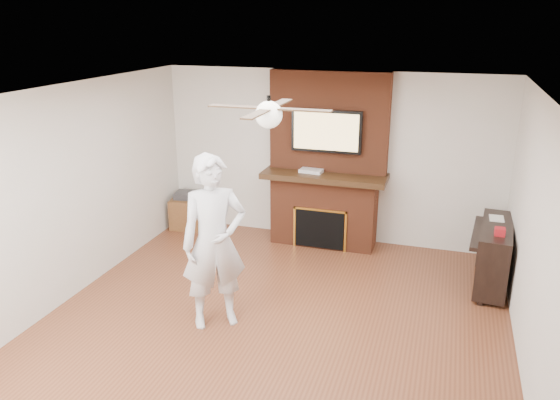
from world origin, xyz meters
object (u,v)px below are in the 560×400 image
(side_table, at_px, (189,211))
(piano, at_px, (493,254))
(fireplace, at_px, (326,177))
(person, at_px, (214,243))

(side_table, distance_m, piano, 4.56)
(fireplace, xyz_separation_m, piano, (2.30, -0.76, -0.56))
(side_table, bearing_deg, piano, -17.07)
(person, height_order, piano, person)
(fireplace, relative_size, side_table, 4.33)
(person, xyz_separation_m, side_table, (-1.60, 2.53, -0.68))
(side_table, relative_size, piano, 0.46)
(fireplace, bearing_deg, person, -103.02)
(fireplace, relative_size, piano, 1.99)
(side_table, height_order, piano, piano)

